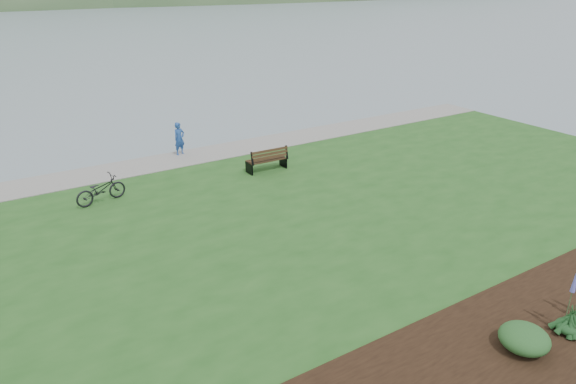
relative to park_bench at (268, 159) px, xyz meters
name	(u,v)px	position (x,y,z in m)	size (l,w,h in m)	color
ground	(298,211)	(-0.68, -3.43, -0.93)	(600.00, 600.00, 0.00)	slate
lawn	(330,227)	(-0.68, -5.43, -0.73)	(34.00, 20.00, 0.40)	#20501C
shoreline_path	(219,152)	(-0.68, 3.47, -0.52)	(34.00, 2.20, 0.03)	gray
far_hillside	(56,4)	(19.32, 166.57, -0.93)	(580.00, 80.00, 38.00)	#365731
park_bench	(268,159)	(0.00, 0.00, 0.00)	(1.75, 0.74, 1.07)	black
person	(179,136)	(-2.38, 4.07, 0.38)	(0.66, 0.46, 1.82)	#1F4792
bicycle_a	(101,190)	(-6.88, 0.40, -0.04)	(1.90, 0.66, 1.00)	black
echium_4	(574,305)	(0.46, -13.22, 0.26)	(0.62, 0.62, 2.00)	#153B1B
shrub_0	(524,338)	(-0.96, -13.00, -0.22)	(1.11, 1.11, 0.55)	#1E4C21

